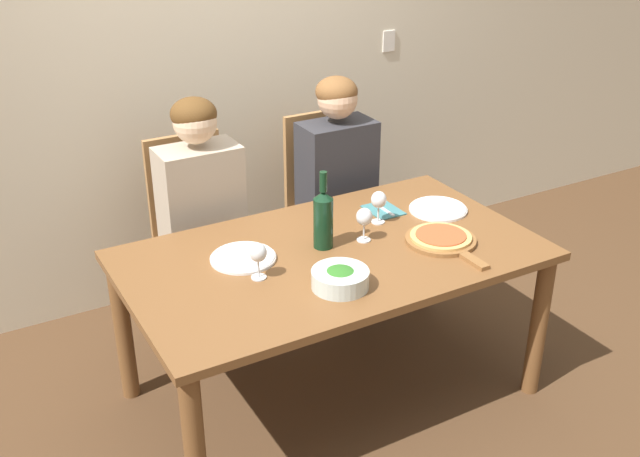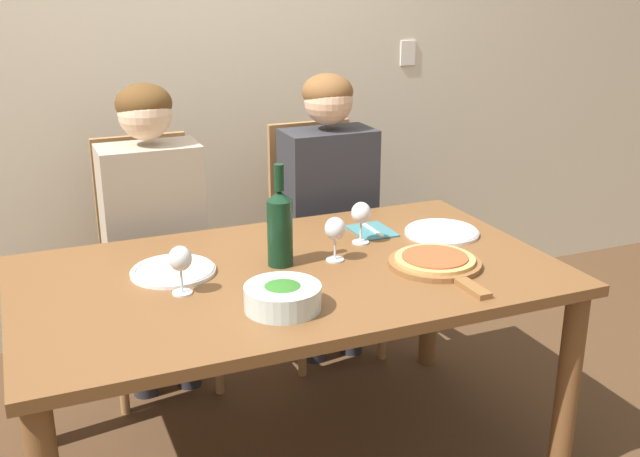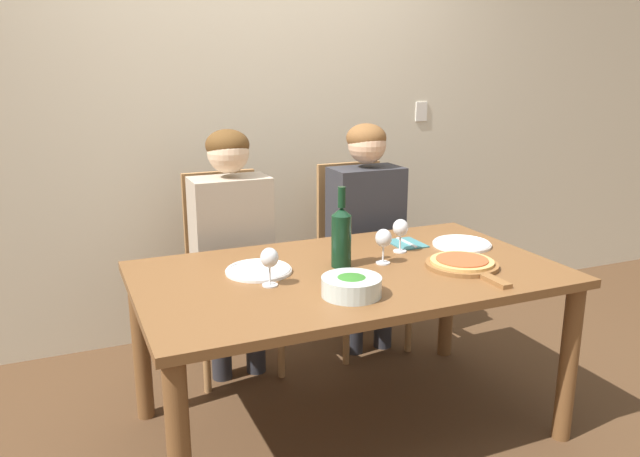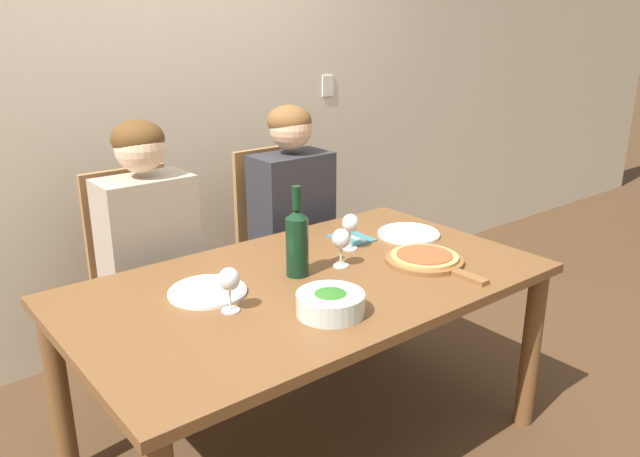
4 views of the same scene
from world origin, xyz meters
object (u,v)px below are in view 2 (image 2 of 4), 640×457
object	(u,v)px
broccoli_bowl	(283,297)
fork_on_napkin	(372,231)
dinner_plate_right	(442,232)
wine_glass_centre	(335,231)
wine_bottle	(280,226)
chair_right	(319,231)
chair_left	(151,254)
dinner_plate_left	(173,271)
person_woman	(153,212)
pizza_on_board	(436,262)
wine_glass_left	(180,261)
person_man	(330,191)
wine_glass_right	(361,215)

from	to	relation	value
broccoli_bowl	fork_on_napkin	world-z (taller)	broccoli_bowl
dinner_plate_right	wine_glass_centre	bearing A→B (deg)	-169.18
wine_bottle	fork_on_napkin	xyz separation A→B (m)	(0.42, 0.18, -0.13)
chair_right	wine_glass_centre	world-z (taller)	chair_right
chair_left	dinner_plate_right	bearing A→B (deg)	-36.55
dinner_plate_left	fork_on_napkin	bearing A→B (deg)	8.71
chair_right	dinner_plate_left	bearing A→B (deg)	-138.97
chair_left	dinner_plate_right	size ratio (longest dim) A/B	3.75
dinner_plate_left	chair_right	bearing A→B (deg)	41.03
person_woman	dinner_plate_right	size ratio (longest dim) A/B	4.61
wine_glass_centre	dinner_plate_right	bearing A→B (deg)	10.82
wine_bottle	pizza_on_board	distance (m)	0.52
dinner_plate_right	wine_glass_left	world-z (taller)	wine_glass_left
chair_left	wine_glass_centre	xyz separation A→B (m)	(0.47, -0.79, 0.29)
dinner_plate_right	wine_glass_left	distance (m)	1.01
chair_right	fork_on_napkin	distance (m)	0.60
fork_on_napkin	broccoli_bowl	bearing A→B (deg)	-136.81
person_woman	wine_bottle	xyz separation A→B (m)	(0.29, -0.63, 0.10)
pizza_on_board	fork_on_napkin	bearing A→B (deg)	95.17
chair_left	dinner_plate_right	world-z (taller)	chair_left
wine_glass_centre	wine_glass_left	bearing A→B (deg)	-172.28
broccoli_bowl	dinner_plate_left	bearing A→B (deg)	121.13
wine_glass_left	wine_glass_centre	distance (m)	0.53
pizza_on_board	broccoli_bowl	bearing A→B (deg)	-169.37
person_woman	wine_bottle	bearing A→B (deg)	-65.07
wine_glass_left	person_woman	bearing A→B (deg)	85.60
person_man	dinner_plate_left	bearing A→B (deg)	-144.18
pizza_on_board	wine_glass_right	bearing A→B (deg)	113.08
wine_glass_centre	broccoli_bowl	bearing A→B (deg)	-135.25
broccoli_bowl	wine_glass_right	size ratio (longest dim) A/B	1.47
chair_right	pizza_on_board	xyz separation A→B (m)	(0.01, -0.96, 0.20)
chair_left	broccoli_bowl	world-z (taller)	chair_left
chair_left	person_woman	world-z (taller)	person_woman
wine_glass_right	chair_right	bearing A→B (deg)	79.87
person_man	wine_glass_right	distance (m)	0.57
dinner_plate_left	wine_glass_right	world-z (taller)	wine_glass_right
broccoli_bowl	pizza_on_board	size ratio (longest dim) A/B	0.50
person_woman	wine_glass_centre	distance (m)	0.82
wine_glass_left	wine_glass_right	size ratio (longest dim) A/B	1.00
chair_right	wine_glass_right	distance (m)	0.74
dinner_plate_left	dinner_plate_right	world-z (taller)	same
dinner_plate_right	person_man	bearing A→B (deg)	108.67
chair_right	fork_on_napkin	size ratio (longest dim) A/B	5.61
chair_left	wine_glass_left	size ratio (longest dim) A/B	6.69
dinner_plate_left	wine_glass_right	size ratio (longest dim) A/B	1.79
broccoli_bowl	fork_on_napkin	size ratio (longest dim) A/B	1.23
dinner_plate_left	chair_left	bearing A→B (deg)	86.04
dinner_plate_left	wine_glass_centre	bearing A→B (deg)	-10.56
chair_right	person_woman	bearing A→B (deg)	-171.02
dinner_plate_left	wine_glass_centre	distance (m)	0.54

